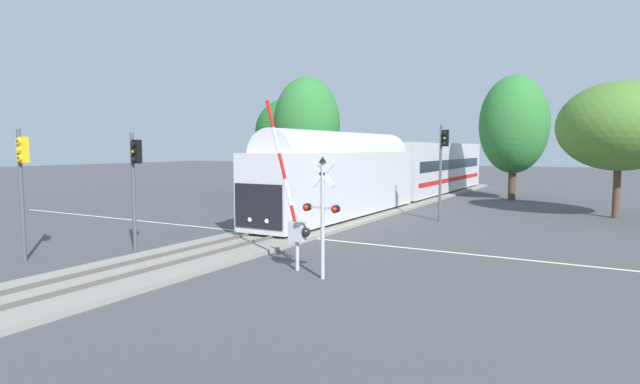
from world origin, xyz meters
The scene contains 13 objects.
ground_plane centered at (0.00, 0.00, 0.00)m, with size 220.00×220.00×0.00m, color #47474C.
road_centre_stripe centered at (0.00, 0.00, 0.00)m, with size 44.00×0.20×0.01m.
railway_track centered at (0.00, 0.00, 0.10)m, with size 4.40×80.00×0.32m.
commuter_train centered at (0.00, 16.84, 2.79)m, with size 3.04×40.54×5.16m.
crossing_gate_near centered at (4.67, -6.02, 1.99)m, with size 1.88×0.40×6.24m.
crossing_signal_mast centered at (6.17, -6.63, 2.56)m, with size 1.36×0.44×4.19m.
traffic_signal_near_left centered at (-5.31, -10.07, 3.50)m, with size 0.53×0.38×5.21m.
traffic_signal_far_side centered at (5.73, 9.05, 3.92)m, with size 0.53×0.38×5.87m.
traffic_signal_median centered at (-2.95, -6.66, 3.44)m, with size 0.53×0.38×5.12m.
pine_left_background centered at (-13.47, 21.38, 6.04)m, with size 6.57×6.57×9.37m.
elm_centre_background centered at (7.32, 24.69, 6.45)m, with size 5.77×5.77×10.63m.
oak_behind_train centered at (-8.41, 16.55, 6.46)m, with size 5.76×5.76×10.58m.
maple_right_background centered at (15.02, 15.95, 5.83)m, with size 7.50×7.50×8.66m.
Camera 1 is at (14.58, -21.57, 4.48)m, focal length 28.65 mm.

